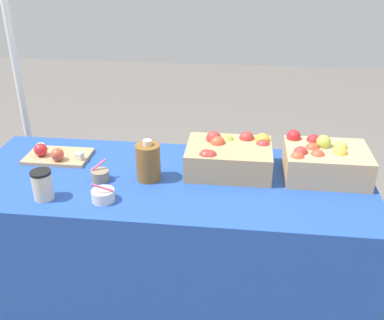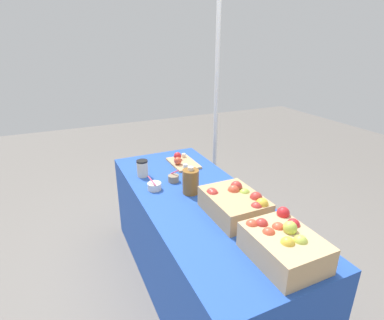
{
  "view_description": "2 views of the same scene",
  "coord_description": "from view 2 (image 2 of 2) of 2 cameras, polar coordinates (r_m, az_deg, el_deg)",
  "views": [
    {
      "loc": [
        0.33,
        -1.8,
        1.75
      ],
      "look_at": [
        0.1,
        0.07,
        0.8
      ],
      "focal_mm": 41.52,
      "sensor_mm": 36.0,
      "label": 1
    },
    {
      "loc": [
        1.64,
        -0.81,
        1.74
      ],
      "look_at": [
        -0.09,
        -0.01,
        0.98
      ],
      "focal_mm": 28.54,
      "sensor_mm": 36.0,
      "label": 2
    }
  ],
  "objects": [
    {
      "name": "ground_plane",
      "position": [
        2.53,
        1.17,
        -21.91
      ],
      "size": [
        10.0,
        10.0,
        0.0
      ],
      "primitive_type": "plane",
      "color": "slate"
    },
    {
      "name": "tent_pole",
      "position": [
        3.15,
        4.51,
        9.6
      ],
      "size": [
        0.04,
        0.04,
        2.18
      ],
      "primitive_type": "cylinder",
      "color": "white",
      "rests_on": "ground_plane"
    },
    {
      "name": "apple_crate_left",
      "position": [
        1.59,
        16.64,
        -14.86
      ],
      "size": [
        0.38,
        0.29,
        0.19
      ],
      "color": "tan",
      "rests_on": "table"
    },
    {
      "name": "sample_bowl_mid",
      "position": [
        2.2,
        -7.04,
        -4.87
      ],
      "size": [
        0.1,
        0.1,
        0.1
      ],
      "color": "silver",
      "rests_on": "table"
    },
    {
      "name": "cider_jug",
      "position": [
        2.11,
        -0.24,
        -4.01
      ],
      "size": [
        0.11,
        0.11,
        0.2
      ],
      "color": "brown",
      "rests_on": "table"
    },
    {
      "name": "sample_bowl_near",
      "position": [
        2.31,
        -3.47,
        -3.42
      ],
      "size": [
        0.09,
        0.08,
        0.1
      ],
      "color": "gray",
      "rests_on": "table"
    },
    {
      "name": "coffee_cup",
      "position": [
        2.41,
        -9.25,
        -1.53
      ],
      "size": [
        0.09,
        0.09,
        0.13
      ],
      "color": "beige",
      "rests_on": "table"
    },
    {
      "name": "apple_crate_middle",
      "position": [
        1.89,
        7.98,
        -8.0
      ],
      "size": [
        0.4,
        0.3,
        0.18
      ],
      "color": "tan",
      "rests_on": "table"
    },
    {
      "name": "cutting_board_front",
      "position": [
        2.62,
        -1.96,
        -0.29
      ],
      "size": [
        0.32,
        0.2,
        0.08
      ],
      "color": "tan",
      "rests_on": "table"
    },
    {
      "name": "table",
      "position": [
        2.29,
        1.24,
        -15.18
      ],
      "size": [
        1.9,
        0.76,
        0.74
      ],
      "primitive_type": "cube",
      "color": "#234CAD",
      "rests_on": "ground_plane"
    }
  ]
}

